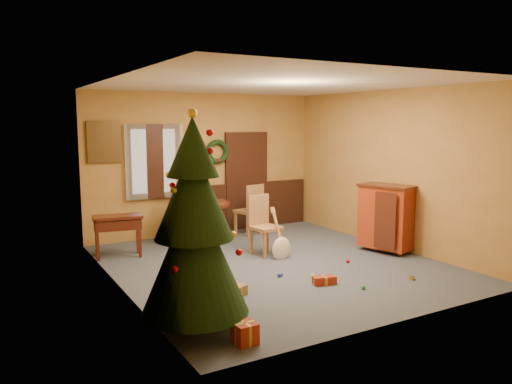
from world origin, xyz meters
TOP-DOWN VIEW (x-y plane):
  - room_envelope at (0.21, 2.70)m, footprint 5.50×5.50m
  - dining_table at (-0.50, 1.90)m, footprint 1.17×1.17m
  - urn at (-0.50, 1.90)m, footprint 0.29×0.29m
  - centerpiece_plant at (-0.50, 1.90)m, footprint 0.35×0.31m
  - chair_near at (0.16, 0.65)m, footprint 0.52×0.52m
  - chair_far at (0.70, 2.04)m, footprint 0.56×0.56m
  - guitar at (0.28, 0.22)m, footprint 0.49×0.62m
  - plant_stand at (-0.79, 1.93)m, footprint 0.32×0.32m
  - stand_plant at (-0.79, 1.93)m, footprint 0.27×0.24m
  - christmas_tree at (-2.15, -1.81)m, footprint 1.19×1.19m
  - writing_desk at (-2.11, 1.70)m, footprint 0.88×0.53m
  - sideboard at (2.15, -0.30)m, footprint 0.75×1.05m
  - gift_a at (-2.15, -1.58)m, footprint 0.32×0.25m
  - gift_b at (-1.83, -2.37)m, footprint 0.24×0.24m
  - gift_c at (-1.23, -1.03)m, footprint 0.31×0.27m
  - gift_d at (0.08, -1.23)m, footprint 0.36×0.21m
  - toy_a at (-0.29, -0.63)m, footprint 0.09×0.09m
  - toy_b at (0.42, -1.68)m, footprint 0.06×0.06m
  - toy_c at (0.12, -0.90)m, footprint 0.08×0.09m
  - toy_d at (1.09, -0.54)m, footprint 0.06×0.06m
  - toy_e at (1.34, -1.71)m, footprint 0.09×0.07m

SIDE VIEW (x-z plane):
  - toy_a at x=-0.29m, z-range 0.00..0.05m
  - toy_c at x=0.12m, z-range 0.00..0.05m
  - toy_e at x=1.34m, z-range 0.00..0.05m
  - toy_b at x=0.42m, z-range 0.00..0.06m
  - toy_d at x=1.09m, z-range 0.00..0.06m
  - gift_d at x=0.08m, z-range 0.00..0.12m
  - gift_c at x=-1.23m, z-range 0.00..0.14m
  - gift_a at x=-2.15m, z-range 0.00..0.16m
  - gift_b at x=-1.83m, z-range 0.00..0.23m
  - guitar at x=0.28m, z-range 0.01..0.84m
  - plant_stand at x=-0.79m, z-range 0.10..0.93m
  - writing_desk at x=-2.11m, z-range 0.18..0.91m
  - chair_near at x=0.16m, z-range 0.04..1.08m
  - dining_table at x=-0.50m, z-range 0.16..0.96m
  - chair_far at x=0.70m, z-range 0.04..1.10m
  - sideboard at x=2.15m, z-range 0.04..1.26m
  - urn at x=-0.50m, z-range 0.80..1.01m
  - stand_plant at x=-0.79m, z-range 0.83..1.24m
  - room_envelope at x=0.21m, z-range -1.63..3.87m
  - christmas_tree at x=-2.15m, z-range -0.06..2.39m
  - centerpiece_plant at x=-0.50m, z-range 1.01..1.41m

